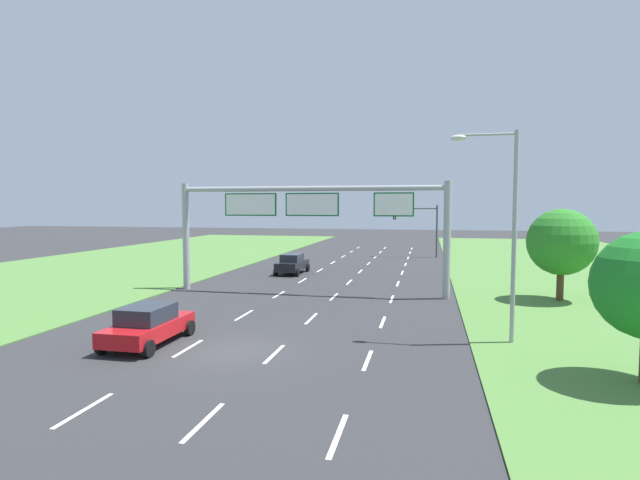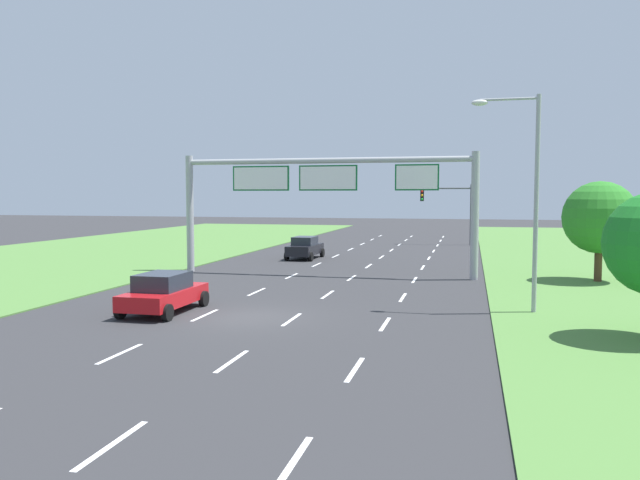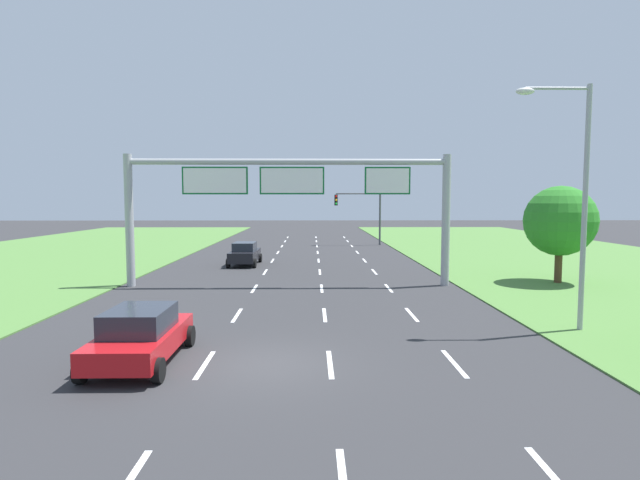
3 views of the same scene
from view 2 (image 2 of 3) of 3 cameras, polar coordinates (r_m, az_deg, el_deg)
name	(u,v)px [view 2 (image 2 of 3)]	position (r m, az deg, el deg)	size (l,w,h in m)	color
ground_plane	(248,317)	(24.01, -6.64, -7.04)	(200.00, 200.00, 0.00)	#2D2D30
lane_dashes_inner_left	(305,270)	(38.68, -1.37, -2.74)	(0.14, 68.40, 0.01)	white
lane_dashes_inner_right	(361,271)	(37.93, 3.75, -2.89)	(0.14, 68.40, 0.01)	white
lane_dashes_slip	(419,273)	(37.49, 9.03, -3.01)	(0.14, 68.40, 0.01)	white
car_near_red	(164,292)	(25.50, -14.10, -4.67)	(2.18, 4.31, 1.57)	red
car_lead_silver	(305,248)	(45.34, -1.39, -0.70)	(2.09, 4.29, 1.62)	black
sign_gantry	(325,189)	(35.86, 0.43, 4.65)	(17.24, 0.44, 7.00)	#9EA0A5
traffic_light_mast	(450,203)	(59.30, 11.78, 3.31)	(4.76, 0.49, 5.60)	#47494F
street_lamp	(526,184)	(25.56, 18.35, 4.90)	(2.61, 0.32, 8.50)	#9EA0A5
roadside_tree_mid	(600,218)	(36.06, 24.20, 1.88)	(3.83, 3.83, 5.37)	#513823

